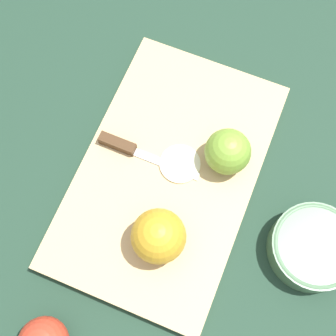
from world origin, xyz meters
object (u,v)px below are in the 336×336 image
object	(u,v)px
apple_half_left	(159,236)
bowl	(313,247)
knife	(127,148)
apple_half_right	(228,152)

from	to	relation	value
apple_half_left	bowl	world-z (taller)	apple_half_left
bowl	knife	bearing A→B (deg)	74.06
knife	bowl	size ratio (longest dim) A/B	1.30
apple_half_left	knife	size ratio (longest dim) A/B	0.47
apple_half_left	apple_half_right	bearing A→B (deg)	10.34
apple_half_left	apple_half_right	size ratio (longest dim) A/B	1.12
knife	apple_half_right	bearing A→B (deg)	16.23
apple_half_right	apple_half_left	bearing A→B (deg)	-130.14
knife	bowl	world-z (taller)	bowl
apple_half_left	bowl	bearing A→B (deg)	-43.30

